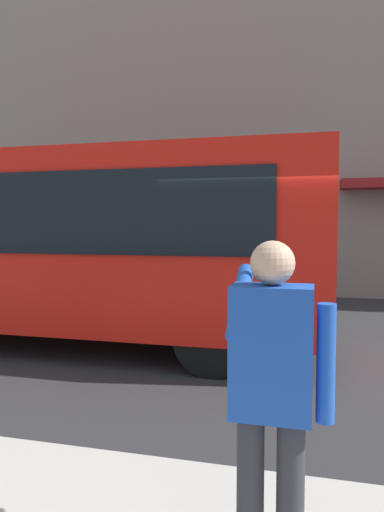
{
  "coord_description": "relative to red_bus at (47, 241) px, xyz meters",
  "views": [
    {
      "loc": [
        -0.67,
        6.85,
        1.92
      ],
      "look_at": [
        1.17,
        -0.21,
        1.46
      ],
      "focal_mm": 33.22,
      "sensor_mm": 36.0,
      "label": 1
    }
  ],
  "objects": [
    {
      "name": "red_bus",
      "position": [
        0.0,
        0.0,
        0.0
      ],
      "size": [
        9.05,
        2.54,
        3.08
      ],
      "color": "red",
      "rests_on": "ground_plane"
    },
    {
      "name": "building_facade_far",
      "position": [
        -3.61,
        -6.72,
        4.3
      ],
      "size": [
        28.0,
        1.55,
        12.0
      ],
      "color": "gray",
      "rests_on": "ground_plane"
    },
    {
      "name": "pedestrian_photographer",
      "position": [
        -4.07,
        4.59,
        -0.54
      ],
      "size": [
        0.53,
        0.52,
        1.7
      ],
      "color": "#2D2D33",
      "rests_on": "sidewalk_curb"
    },
    {
      "name": "ground_plane",
      "position": [
        -3.6,
        0.08,
        -1.68
      ],
      "size": [
        60.0,
        60.0,
        0.0
      ],
      "primitive_type": "plane",
      "color": "#2B2B2D"
    }
  ]
}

